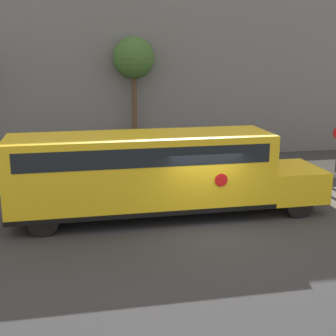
% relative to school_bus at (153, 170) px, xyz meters
% --- Properties ---
extents(ground_plane, '(60.00, 60.00, 0.00)m').
position_rel_school_bus_xyz_m(ground_plane, '(1.58, -1.46, -1.73)').
color(ground_plane, '#333335').
extents(sidewalk_strip, '(44.00, 3.00, 0.15)m').
position_rel_school_bus_xyz_m(sidewalk_strip, '(1.58, 5.04, -1.66)').
color(sidewalk_strip, gray).
rests_on(sidewalk_strip, ground).
extents(building_backdrop, '(32.00, 4.00, 9.61)m').
position_rel_school_bus_xyz_m(building_backdrop, '(1.58, 11.54, 3.07)').
color(building_backdrop, slate).
rests_on(building_backdrop, ground).
extents(school_bus, '(11.27, 2.57, 3.02)m').
position_rel_school_bus_xyz_m(school_bus, '(0.00, 0.00, 0.00)').
color(school_bus, yellow).
rests_on(school_bus, ground).
extents(tree_near_sidewalk, '(2.17, 2.17, 6.58)m').
position_rel_school_bus_xyz_m(tree_near_sidewalk, '(0.53, 8.98, 3.66)').
color(tree_near_sidewalk, brown).
rests_on(tree_near_sidewalk, ground).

